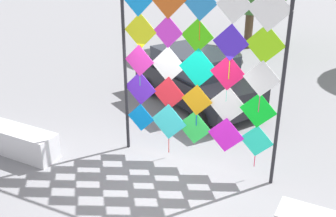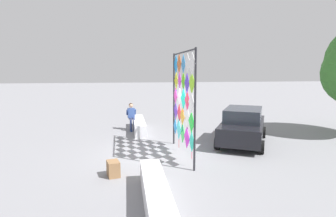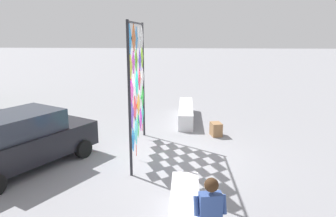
# 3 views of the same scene
# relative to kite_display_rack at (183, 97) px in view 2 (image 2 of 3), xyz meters

# --- Properties ---
(ground) EXTENTS (120.00, 120.00, 0.00)m
(ground) POSITION_rel_kite_display_rack_xyz_m (-0.29, -0.86, -2.21)
(ground) COLOR gray
(plaza_ledge_left) EXTENTS (3.41, 0.56, 0.61)m
(plaza_ledge_left) POSITION_rel_kite_display_rack_xyz_m (-4.41, -1.43, -1.91)
(plaza_ledge_left) COLOR silver
(plaza_ledge_left) RESTS_ON ground
(plaza_ledge_right) EXTENTS (3.41, 0.56, 0.61)m
(plaza_ledge_right) POSITION_rel_kite_display_rack_xyz_m (3.82, -1.43, -1.91)
(plaza_ledge_right) COLOR silver
(plaza_ledge_right) RESTS_ON ground
(kite_display_rack) EXTENTS (3.39, 0.16, 3.90)m
(kite_display_rack) POSITION_rel_kite_display_rack_xyz_m (0.00, 0.00, 0.00)
(kite_display_rack) COLOR #232328
(kite_display_rack) RESTS_ON ground
(seated_vendor) EXTENTS (0.66, 0.54, 1.45)m
(seated_vendor) POSITION_rel_kite_display_rack_xyz_m (-4.66, -1.82, -1.36)
(seated_vendor) COLOR navy
(seated_vendor) RESTS_ON ground
(parked_car) EXTENTS (4.29, 3.42, 1.54)m
(parked_car) POSITION_rel_kite_display_rack_xyz_m (-1.32, 2.98, -1.43)
(parked_car) COLOR black
(parked_car) RESTS_ON ground
(cardboard_box_large) EXTENTS (0.54, 0.44, 0.47)m
(cardboard_box_large) POSITION_rel_kite_display_rack_xyz_m (1.74, -2.51, -1.98)
(cardboard_box_large) COLOR olive
(cardboard_box_large) RESTS_ON ground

